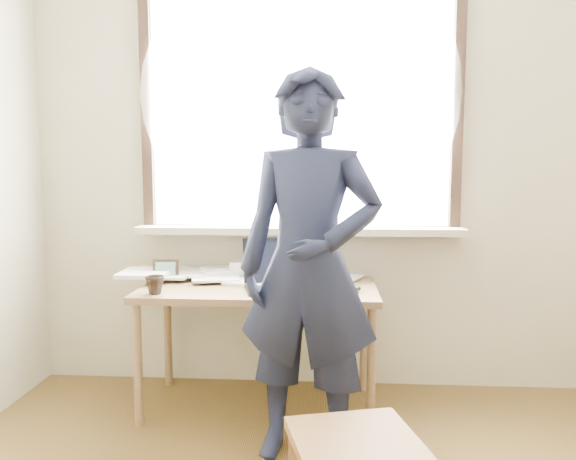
# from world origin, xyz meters

# --- Properties ---
(room_shell) EXTENTS (3.52, 4.02, 2.61)m
(room_shell) POSITION_xyz_m (-0.02, 0.20, 1.64)
(room_shell) COLOR #BDB598
(room_shell) RESTS_ON ground
(desk) EXTENTS (1.24, 0.62, 0.66)m
(desk) POSITION_xyz_m (-0.40, 1.63, 0.59)
(desk) COLOR brown
(desk) RESTS_ON ground
(laptop) EXTENTS (0.43, 0.38, 0.25)m
(laptop) POSITION_xyz_m (-0.28, 1.60, 0.72)
(laptop) COLOR black
(laptop) RESTS_ON desk
(mug_white) EXTENTS (0.15, 0.15, 0.09)m
(mug_white) POSITION_xyz_m (-0.53, 1.84, 0.71)
(mug_white) COLOR white
(mug_white) RESTS_ON desk
(mug_dark) EXTENTS (0.11, 0.11, 0.09)m
(mug_dark) POSITION_xyz_m (-0.89, 1.42, 0.71)
(mug_dark) COLOR black
(mug_dark) RESTS_ON desk
(mouse) EXTENTS (0.09, 0.07, 0.04)m
(mouse) POSITION_xyz_m (0.09, 1.53, 0.68)
(mouse) COLOR black
(mouse) RESTS_ON desk
(desk_clutter) EXTENTS (0.72, 0.53, 0.04)m
(desk_clutter) POSITION_xyz_m (-0.61, 1.79, 0.68)
(desk_clutter) COLOR white
(desk_clutter) RESTS_ON desk
(book_a) EXTENTS (0.34, 0.37, 0.03)m
(book_a) POSITION_xyz_m (-0.72, 1.82, 0.68)
(book_a) COLOR white
(book_a) RESTS_ON desk
(book_b) EXTENTS (0.27, 0.30, 0.02)m
(book_b) POSITION_xyz_m (-0.04, 1.84, 0.67)
(book_b) COLOR white
(book_b) RESTS_ON desk
(picture_frame) EXTENTS (0.14, 0.03, 0.11)m
(picture_frame) POSITION_xyz_m (-0.92, 1.73, 0.72)
(picture_frame) COLOR black
(picture_frame) RESTS_ON desk
(work_chair) EXTENTS (0.49, 0.47, 0.41)m
(work_chair) POSITION_xyz_m (0.06, 0.50, 0.35)
(work_chair) COLOR brown
(work_chair) RESTS_ON ground
(person) EXTENTS (0.68, 0.51, 1.71)m
(person) POSITION_xyz_m (-0.12, 1.14, 0.85)
(person) COLOR black
(person) RESTS_ON ground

